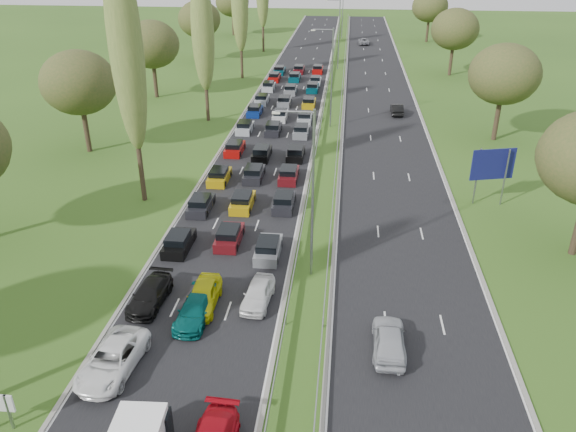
% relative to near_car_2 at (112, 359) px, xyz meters
% --- Properties ---
extents(ground, '(260.00, 260.00, 0.00)m').
position_rel_near_car_2_xyz_m(ground, '(10.15, 48.08, -0.77)').
color(ground, '#31551A').
rests_on(ground, ground).
extents(near_carriageway, '(10.50, 215.00, 0.04)m').
position_rel_near_car_2_xyz_m(near_carriageway, '(3.40, 50.58, -0.77)').
color(near_carriageway, black).
rests_on(near_carriageway, ground).
extents(far_carriageway, '(10.50, 215.00, 0.04)m').
position_rel_near_car_2_xyz_m(far_carriageway, '(16.90, 50.58, -0.77)').
color(far_carriageway, black).
rests_on(far_carriageway, ground).
extents(central_reservation, '(2.36, 215.00, 0.32)m').
position_rel_near_car_2_xyz_m(central_reservation, '(10.15, 50.58, -0.22)').
color(central_reservation, gray).
rests_on(central_reservation, ground).
extents(lamp_columns, '(0.18, 140.18, 12.00)m').
position_rel_near_car_2_xyz_m(lamp_columns, '(10.15, 46.08, 5.23)').
color(lamp_columns, gray).
rests_on(lamp_columns, ground).
extents(poplar_row, '(2.80, 127.80, 22.44)m').
position_rel_near_car_2_xyz_m(poplar_row, '(-5.85, 36.24, 11.61)').
color(poplar_row, '#2D2116').
rests_on(poplar_row, ground).
extents(woodland_left, '(8.00, 166.00, 11.10)m').
position_rel_near_car_2_xyz_m(woodland_left, '(-16.35, 30.70, 6.91)').
color(woodland_left, '#2D2116').
rests_on(woodland_left, ground).
extents(woodland_right, '(8.00, 153.00, 11.10)m').
position_rel_near_car_2_xyz_m(woodland_right, '(29.65, 34.74, 6.91)').
color(woodland_right, '#2D2116').
rests_on(woodland_right, ground).
extents(traffic_queue_fill, '(8.98, 68.32, 0.80)m').
position_rel_near_car_2_xyz_m(traffic_queue_fill, '(3.36, 45.48, -0.33)').
color(traffic_queue_fill, black).
rests_on(traffic_queue_fill, ground).
extents(near_car_2, '(2.93, 5.61, 1.51)m').
position_rel_near_car_2_xyz_m(near_car_2, '(0.00, 0.00, 0.00)').
color(near_car_2, white).
rests_on(near_car_2, near_carriageway).
extents(near_car_3, '(2.19, 4.85, 1.38)m').
position_rel_near_car_2_xyz_m(near_car_3, '(-0.03, 6.36, -0.07)').
color(near_car_3, black).
rests_on(near_car_3, near_carriageway).
extents(near_car_7, '(2.07, 4.68, 1.33)m').
position_rel_near_car_2_xyz_m(near_car_7, '(3.31, 5.00, -0.09)').
color(near_car_7, '#05514E').
rests_on(near_car_7, near_carriageway).
extents(near_car_8, '(1.91, 4.65, 1.58)m').
position_rel_near_car_2_xyz_m(near_car_8, '(3.49, 6.46, 0.03)').
color(near_car_8, '#C8C80D').
rests_on(near_car_8, near_carriageway).
extents(near_car_12, '(2.03, 4.33, 1.43)m').
position_rel_near_car_2_xyz_m(near_car_12, '(6.95, 7.20, -0.04)').
color(near_car_12, white).
rests_on(near_car_12, near_carriageway).
extents(far_car_0, '(1.94, 4.69, 1.59)m').
position_rel_near_car_2_xyz_m(far_car_0, '(15.19, 3.28, 0.04)').
color(far_car_0, '#ADB0B7').
rests_on(far_car_0, far_carriageway).
extents(far_car_1, '(1.57, 4.31, 1.41)m').
position_rel_near_car_2_xyz_m(far_car_1, '(18.90, 52.53, -0.05)').
color(far_car_1, black).
rests_on(far_car_1, far_carriageway).
extents(far_car_2, '(2.47, 5.04, 1.38)m').
position_rel_near_car_2_xyz_m(far_car_2, '(15.25, 108.20, -0.07)').
color(far_car_2, gray).
rests_on(far_car_2, far_carriageway).
extents(info_sign, '(1.50, 0.16, 2.10)m').
position_rel_near_car_2_xyz_m(info_sign, '(-3.75, -4.45, 0.60)').
color(info_sign, gray).
rests_on(info_sign, ground).
extents(direction_sign, '(3.88, 1.16, 5.20)m').
position_rel_near_car_2_xyz_m(direction_sign, '(25.05, 24.50, 2.80)').
color(direction_sign, gray).
rests_on(direction_sign, ground).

